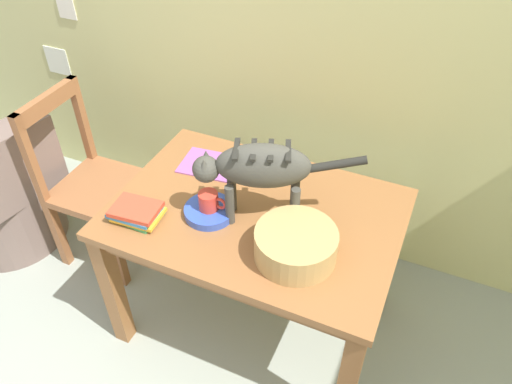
% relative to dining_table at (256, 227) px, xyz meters
% --- Properties ---
extents(wall_rear, '(4.71, 0.11, 2.50)m').
position_rel_dining_table_xyz_m(wall_rear, '(-0.07, 0.73, 0.62)').
color(wall_rear, '#D1CF87').
rests_on(wall_rear, ground_plane).
extents(dining_table, '(1.16, 0.81, 0.72)m').
position_rel_dining_table_xyz_m(dining_table, '(0.00, 0.00, 0.00)').
color(dining_table, brown).
rests_on(dining_table, ground_plane).
extents(cat, '(0.61, 0.28, 0.34)m').
position_rel_dining_table_xyz_m(cat, '(0.02, -0.02, 0.33)').
color(cat, '#45433B').
rests_on(cat, dining_table).
extents(saucer_bowl, '(0.20, 0.20, 0.03)m').
position_rel_dining_table_xyz_m(saucer_bowl, '(-0.16, -0.09, 0.11)').
color(saucer_bowl, blue).
rests_on(saucer_bowl, dining_table).
extents(coffee_mug, '(0.12, 0.08, 0.08)m').
position_rel_dining_table_xyz_m(coffee_mug, '(-0.16, -0.09, 0.17)').
color(coffee_mug, red).
rests_on(coffee_mug, saucer_bowl).
extents(magazine, '(0.27, 0.23, 0.01)m').
position_rel_dining_table_xyz_m(magazine, '(-0.32, 0.19, 0.10)').
color(magazine, '#A056A6').
rests_on(magazine, dining_table).
extents(book_stack, '(0.21, 0.16, 0.06)m').
position_rel_dining_table_xyz_m(book_stack, '(-0.41, -0.23, 0.13)').
color(book_stack, '#43A75F').
rests_on(book_stack, dining_table).
extents(wicker_basket, '(0.30, 0.30, 0.12)m').
position_rel_dining_table_xyz_m(wicker_basket, '(0.23, -0.16, 0.15)').
color(wicker_basket, tan).
rests_on(wicker_basket, dining_table).
extents(wooden_chair_near, '(0.43, 0.43, 0.95)m').
position_rel_dining_table_xyz_m(wooden_chair_near, '(-0.96, 0.10, -0.16)').
color(wooden_chair_near, '#945B37').
rests_on(wooden_chair_near, ground_plane).
extents(wicker_armchair, '(0.64, 0.66, 0.78)m').
position_rel_dining_table_xyz_m(wicker_armchair, '(-1.50, -0.06, -0.35)').
color(wicker_armchair, '#76615A').
rests_on(wicker_armchair, ground_plane).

